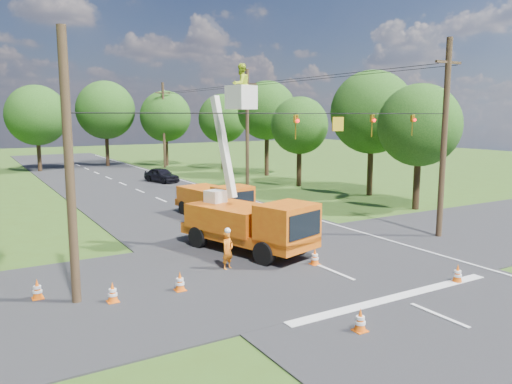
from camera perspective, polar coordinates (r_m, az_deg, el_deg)
ground at (r=37.50m, az=-10.81°, el=-0.93°), size 140.00×140.00×0.00m
road_main at (r=37.50m, az=-10.81°, el=-0.93°), size 12.00×100.00×0.06m
road_cross at (r=21.84m, az=5.70°, el=-7.83°), size 56.00×10.00×0.07m
stop_bar at (r=18.15m, az=15.68°, el=-11.64°), size 9.00×0.45×0.02m
edge_line at (r=39.72m, az=-3.19°, el=-0.25°), size 0.12×90.00×0.02m
bucket_truck at (r=22.76m, az=-0.72°, el=-2.45°), size 4.25×7.04×8.49m
second_truck at (r=30.54m, az=-4.67°, el=-0.89°), size 2.94×5.96×2.14m
ground_worker at (r=20.41m, az=-3.25°, el=-6.68°), size 0.68×0.57×1.59m
distant_car at (r=47.39m, az=-10.74°, el=1.92°), size 2.56×4.31×1.38m
traffic_cone_0 at (r=15.19m, az=11.82°, el=-14.16°), size 0.38×0.38×0.71m
traffic_cone_1 at (r=20.36m, az=22.04°, el=-8.64°), size 0.38×0.38×0.71m
traffic_cone_2 at (r=27.34m, az=-1.89°, el=-3.62°), size 0.38×0.38×0.71m
traffic_cone_3 at (r=30.20m, az=2.53°, el=-2.43°), size 0.38×0.38×0.71m
traffic_cone_4 at (r=18.25m, az=-8.69°, el=-10.09°), size 0.38×0.38×0.71m
traffic_cone_5 at (r=17.68m, az=-16.07°, el=-10.98°), size 0.38×0.38×0.71m
traffic_cone_6 at (r=18.83m, az=-23.72°, el=-10.16°), size 0.38×0.38×0.71m
traffic_cone_7 at (r=36.25m, az=-1.72°, el=-0.54°), size 0.38×0.38×0.71m
traffic_cone_8 at (r=21.19m, az=6.75°, el=-7.37°), size 0.38×0.38×0.71m
pole_right_near at (r=26.90m, az=20.70°, el=5.83°), size 1.80×0.30×10.00m
pole_right_mid at (r=42.38m, az=-1.01°, el=7.27°), size 1.80×0.30×10.00m
pole_right_far at (r=60.57m, az=-10.50°, el=7.59°), size 1.80×0.30×10.00m
pole_left at (r=17.16m, az=-20.56°, el=2.43°), size 0.30×0.30×9.00m
signal_span at (r=22.33m, az=10.59°, el=7.73°), size 18.00×0.29×1.07m
tree_right_a at (r=34.58m, az=18.18°, el=7.25°), size 5.40×5.40×8.28m
tree_right_b at (r=39.81m, az=13.12°, el=8.86°), size 6.40×6.40×9.65m
tree_right_c at (r=44.07m, az=5.01°, el=7.56°), size 5.00×5.00×7.83m
tree_right_d at (r=51.61m, az=1.25°, el=9.29°), size 6.00×6.00×9.70m
tree_right_e at (r=58.10m, az=-3.82°, el=8.36°), size 5.60×5.60×8.63m
tree_far_a at (r=60.28m, az=-23.79°, el=8.02°), size 6.60×6.60×9.50m
tree_far_b at (r=63.72m, az=-16.83°, el=8.94°), size 7.00×7.00×10.32m
tree_far_c at (r=62.78m, az=-10.30°, el=8.50°), size 6.20×6.20×9.18m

